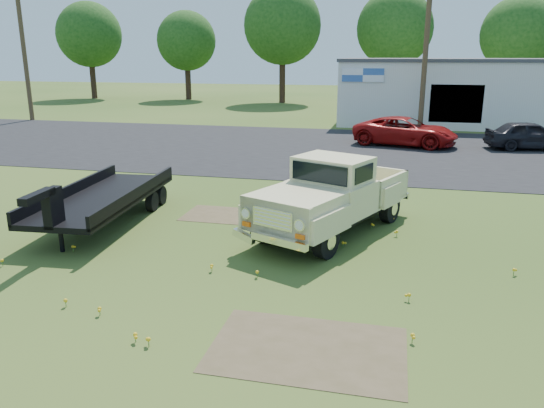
{
  "coord_description": "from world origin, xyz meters",
  "views": [
    {
      "loc": [
        2.62,
        -10.21,
        4.4
      ],
      "look_at": [
        -0.0,
        1.0,
        1.14
      ],
      "focal_mm": 35.0,
      "sensor_mm": 36.0,
      "label": 1
    }
  ],
  "objects": [
    {
      "name": "ground",
      "position": [
        0.0,
        0.0,
        0.0
      ],
      "size": [
        140.0,
        140.0,
        0.0
      ],
      "primitive_type": "plane",
      "color": "#2E4C18",
      "rests_on": "ground"
    },
    {
      "name": "asphalt_lot",
      "position": [
        0.0,
        15.0,
        0.0
      ],
      "size": [
        90.0,
        14.0,
        0.02
      ],
      "primitive_type": "cube",
      "color": "black",
      "rests_on": "ground"
    },
    {
      "name": "dirt_patch_a",
      "position": [
        1.5,
        -3.0,
        0.0
      ],
      "size": [
        3.0,
        2.0,
        0.01
      ],
      "primitive_type": "cube",
      "color": "brown",
      "rests_on": "ground"
    },
    {
      "name": "dirt_patch_b",
      "position": [
        -2.0,
        3.5,
        0.0
      ],
      "size": [
        2.2,
        1.6,
        0.01
      ],
      "primitive_type": "cube",
      "color": "brown",
      "rests_on": "ground"
    },
    {
      "name": "commercial_building",
      "position": [
        6.0,
        26.99,
        2.1
      ],
      "size": [
        14.2,
        8.2,
        4.15
      ],
      "color": "silver",
      "rests_on": "ground"
    },
    {
      "name": "utility_pole_west",
      "position": [
        -22.0,
        22.0,
        4.6
      ],
      "size": [
        1.6,
        0.3,
        9.0
      ],
      "color": "#483821",
      "rests_on": "ground"
    },
    {
      "name": "utility_pole_mid",
      "position": [
        4.0,
        22.0,
        4.6
      ],
      "size": [
        1.6,
        0.3,
        9.0
      ],
      "color": "#483821",
      "rests_on": "ground"
    },
    {
      "name": "treeline_a",
      "position": [
        -28.0,
        40.0,
        6.3
      ],
      "size": [
        6.4,
        6.4,
        9.52
      ],
      "color": "#332017",
      "rests_on": "ground"
    },
    {
      "name": "treeline_b",
      "position": [
        -18.0,
        41.0,
        5.67
      ],
      "size": [
        5.76,
        5.76,
        8.57
      ],
      "color": "#332017",
      "rests_on": "ground"
    },
    {
      "name": "treeline_c",
      "position": [
        -8.0,
        39.5,
        6.93
      ],
      "size": [
        7.04,
        7.04,
        10.47
      ],
      "color": "#332017",
      "rests_on": "ground"
    },
    {
      "name": "treeline_d",
      "position": [
        2.0,
        40.5,
        6.62
      ],
      "size": [
        6.72,
        6.72,
        10.0
      ],
      "color": "#332017",
      "rests_on": "ground"
    },
    {
      "name": "treeline_e",
      "position": [
        12.0,
        39.0,
        5.98
      ],
      "size": [
        6.08,
        6.08,
        9.04
      ],
      "color": "#332017",
      "rests_on": "ground"
    },
    {
      "name": "vintage_pickup_truck",
      "position": [
        1.16,
        2.74,
        0.98
      ],
      "size": [
        4.11,
        5.81,
        1.97
      ],
      "primitive_type": null,
      "rotation": [
        0.0,
        0.0,
        -0.41
      ],
      "color": "tan",
      "rests_on": "ground"
    },
    {
      "name": "flatbed_trailer",
      "position": [
        -4.9,
        2.11,
        0.8
      ],
      "size": [
        2.4,
        6.01,
        1.6
      ],
      "primitive_type": null,
      "rotation": [
        0.0,
        0.0,
        0.08
      ],
      "color": "black",
      "rests_on": "ground"
    },
    {
      "name": "red_pickup",
      "position": [
        3.1,
        16.93,
        0.7
      ],
      "size": [
        5.44,
        3.44,
        1.4
      ],
      "primitive_type": "imported",
      "rotation": [
        0.0,
        0.0,
        1.33
      ],
      "color": "maroon",
      "rests_on": "ground"
    },
    {
      "name": "dark_sedan",
      "position": [
        8.84,
        17.08,
        0.67
      ],
      "size": [
        4.18,
        2.25,
        1.35
      ],
      "primitive_type": "imported",
      "rotation": [
        0.0,
        0.0,
        1.74
      ],
      "color": "black",
      "rests_on": "ground"
    }
  ]
}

